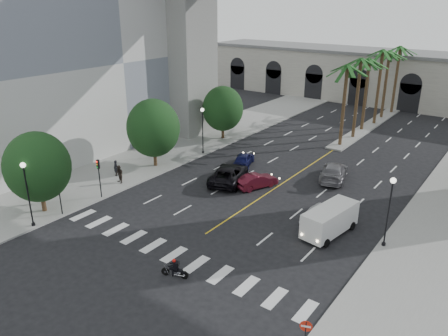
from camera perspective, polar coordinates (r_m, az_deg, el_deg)
ground at (r=31.88m, az=-4.71°, el=-10.03°), size 140.00×140.00×0.00m
sidewalk_left at (r=51.17m, az=-6.60°, el=2.37°), size 8.00×100.00×0.15m
median at (r=63.32m, az=18.28°, el=5.15°), size 2.00×24.00×0.20m
building_left at (r=55.86m, az=-18.65°, el=13.81°), size 16.50×32.50×20.60m
pier_building at (r=78.52m, az=22.71°, el=10.68°), size 71.00×10.50×8.50m
palm_a at (r=52.22m, az=15.81°, el=12.31°), size 3.20×3.20×10.30m
palm_b at (r=55.88m, az=17.45°, el=12.97°), size 3.20×3.20×10.60m
palm_c at (r=59.80m, az=18.45°, el=12.90°), size 3.20×3.20×10.10m
palm_d at (r=63.40m, az=20.02°, el=13.81°), size 3.20×3.20×10.90m
palm_e at (r=67.34m, az=20.80°, el=13.68°), size 3.20×3.20×10.40m
palm_f at (r=71.07m, az=22.00°, el=14.08°), size 3.20×3.20×10.70m
street_tree_near at (r=37.74m, az=-23.18°, el=0.14°), size 5.20×5.20×6.89m
street_tree_mid at (r=45.19m, az=-9.21°, el=5.18°), size 5.44×5.44×7.21m
street_tree_far at (r=54.08m, az=-0.15°, el=7.76°), size 5.04×5.04×6.68m
lamp_post_left_near at (r=35.82m, az=-24.33°, el=-2.53°), size 0.40×0.40×5.35m
lamp_post_left_far at (r=48.70m, az=-2.81°, el=5.39°), size 0.40×0.40×5.35m
lamp_post_right at (r=32.08m, az=20.78°, el=-4.72°), size 0.40×0.40×5.35m
traffic_signal_near at (r=37.14m, az=-20.81°, el=-2.37°), size 0.25×0.18×3.65m
traffic_signal_far at (r=39.23m, az=-16.03°, el=-0.53°), size 0.25×0.18×3.65m
motorcycle_rider at (r=28.40m, az=-6.37°, el=-12.98°), size 1.78×0.72×1.33m
car_a at (r=35.50m, az=12.72°, el=-5.65°), size 2.28×4.66×1.53m
car_b at (r=40.76m, az=4.29°, el=-1.69°), size 2.87×4.30×1.34m
car_c at (r=41.80m, az=0.63°, el=-0.79°), size 4.55×6.56×1.66m
car_d at (r=43.75m, az=14.14°, el=-0.47°), size 3.66×5.96×1.61m
car_e at (r=46.11m, az=2.60°, el=1.16°), size 2.89×4.35×1.38m
cargo_van at (r=33.53m, az=13.63°, el=-6.58°), size 2.70×5.31×2.16m
pedestrian_a at (r=44.24m, az=-13.96°, el=-0.01°), size 0.65×0.50×1.59m
pedestrian_b at (r=42.37m, az=-13.53°, el=-0.82°), size 0.99×0.85×1.74m
do_not_enter_sign at (r=22.35m, az=10.59°, el=-20.37°), size 0.58×0.24×2.48m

